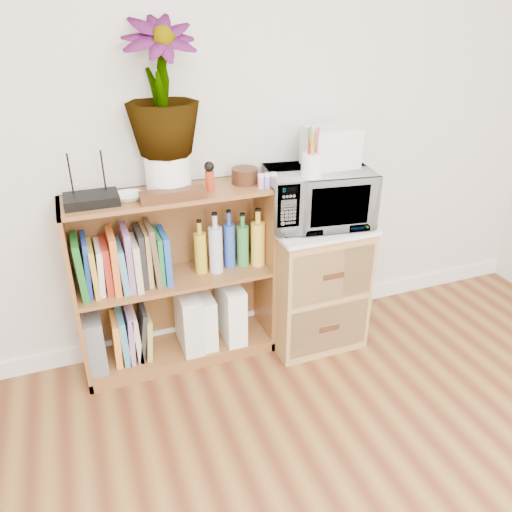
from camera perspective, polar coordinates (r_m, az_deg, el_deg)
skirting_board at (r=3.01m, az=-2.61°, el=-7.49°), size 4.00×0.02×0.10m
bookshelf at (r=2.60m, az=-9.19°, el=-2.82°), size 1.00×0.30×0.95m
wicker_unit at (r=2.81m, az=6.43°, el=-3.08°), size 0.50×0.45×0.70m
microwave at (r=2.59m, az=7.11°, el=6.72°), size 0.56×0.42×0.29m
pen_cup at (r=2.42m, az=6.40°, el=10.31°), size 0.10×0.10×0.11m
small_appliance at (r=2.59m, az=8.53°, el=12.24°), size 0.25×0.21×0.20m
router at (r=2.34m, az=-18.30°, el=6.17°), size 0.24×0.16×0.04m
white_bowl at (r=2.34m, az=-14.44°, el=6.56°), size 0.13×0.13×0.03m
plant_pot at (r=2.39m, az=-10.01°, el=9.30°), size 0.21×0.21×0.18m
potted_plant at (r=2.31m, az=-10.79°, el=18.31°), size 0.33×0.33×0.58m
trinket_box at (r=2.30m, az=-9.47°, el=6.89°), size 0.30×0.07×0.05m
kokeshi_doll at (r=2.39m, az=-5.31°, el=8.53°), size 0.04×0.04×0.10m
wooden_bowl at (r=2.49m, az=-1.30°, el=9.15°), size 0.13×0.13×0.08m
paint_jars at (r=2.43m, az=1.29°, el=8.47°), size 0.11×0.04×0.06m
file_box at (r=2.70m, az=-17.97°, el=-9.07°), size 0.09×0.24×0.30m
magazine_holder_left at (r=2.72m, az=-7.74°, el=-7.13°), size 0.10×0.26×0.33m
magazine_holder_mid at (r=2.74m, az=-6.03°, el=-7.08°), size 0.09×0.24×0.30m
magazine_holder_right at (r=2.77m, az=-2.92°, el=-6.19°), size 0.11×0.27×0.33m
cookbooks at (r=2.49m, az=-14.92°, el=-0.54°), size 0.44×0.20×0.31m
liquor_bottles at (r=2.58m, az=-2.97°, el=1.70°), size 0.37×0.07×0.32m
lower_books at (r=2.71m, az=-14.09°, el=-8.73°), size 0.20×0.19×0.28m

